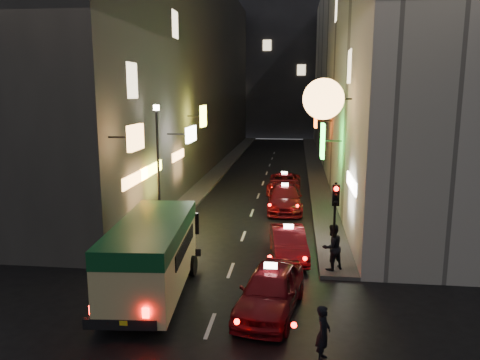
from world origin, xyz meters
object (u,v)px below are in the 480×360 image
at_px(taxi_near, 270,287).
at_px(lamp_post, 158,160).
at_px(minibus, 152,249).
at_px(pedestrian_crossing, 323,330).
at_px(traffic_light, 335,208).

relative_size(taxi_near, lamp_post, 0.92).
height_order(minibus, taxi_near, minibus).
distance_m(pedestrian_crossing, lamp_post, 13.16).
bearing_deg(minibus, pedestrian_crossing, -30.23).
height_order(taxi_near, pedestrian_crossing, taxi_near).
xyz_separation_m(taxi_near, traffic_light, (2.24, 3.33, 1.82)).
distance_m(pedestrian_crossing, traffic_light, 6.22).
bearing_deg(pedestrian_crossing, traffic_light, 7.66).
height_order(pedestrian_crossing, traffic_light, traffic_light).
relative_size(traffic_light, lamp_post, 0.56).
bearing_deg(taxi_near, traffic_light, 56.06).
relative_size(minibus, taxi_near, 1.11).
bearing_deg(lamp_post, minibus, -75.48).
xyz_separation_m(taxi_near, pedestrian_crossing, (1.54, -2.57, -0.00)).
distance_m(taxi_near, lamp_post, 10.27).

